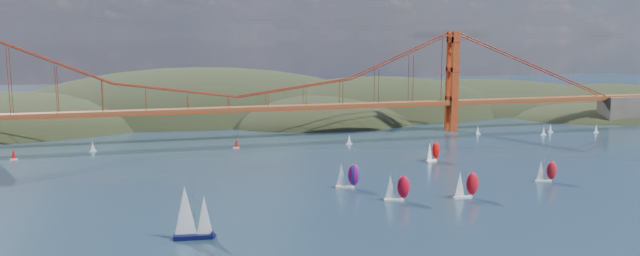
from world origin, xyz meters
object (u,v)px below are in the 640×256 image
object	(u,v)px
racer_1	(466,184)
racer_3	(433,151)
sloop_navy	(191,213)
racer_0	(397,187)
racer_rwb	(347,175)
racer_2	(546,171)

from	to	relation	value
racer_1	racer_3	world-z (taller)	racer_1
racer_1	racer_3	bearing A→B (deg)	75.25
racer_3	sloop_navy	bearing A→B (deg)	-171.15
racer_1	racer_0	bearing A→B (deg)	173.38
sloop_navy	racer_rwb	world-z (taller)	sloop_navy
sloop_navy	racer_rwb	xyz separation A→B (m)	(56.44, 41.13, -2.39)
sloop_navy	racer_rwb	size ratio (longest dim) A/B	1.63
sloop_navy	racer_2	distance (m)	132.58
sloop_navy	racer_3	world-z (taller)	sloop_navy
racer_2	racer_3	size ratio (longest dim) A/B	0.91
sloop_navy	racer_2	bearing A→B (deg)	20.19
racer_1	racer_rwb	size ratio (longest dim) A/B	1.01
racer_2	racer_rwb	world-z (taller)	racer_rwb
racer_0	racer_rwb	xyz separation A→B (m)	(-9.94, 20.48, 0.12)
sloop_navy	racer_3	size ratio (longest dim) A/B	1.66
racer_1	racer_rwb	world-z (taller)	racer_1
racer_2	racer_rwb	bearing A→B (deg)	-173.08
racer_rwb	racer_1	bearing A→B (deg)	-16.61
sloop_navy	racer_3	distance (m)	129.76
racer_0	racer_rwb	world-z (taller)	racer_rwb
racer_0	racer_3	world-z (taller)	racer_3
racer_2	racer_0	bearing A→B (deg)	-155.80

